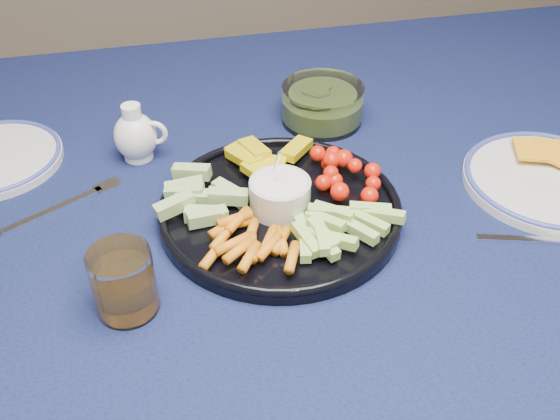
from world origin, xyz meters
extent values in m
cylinder|color=#4D2C19|center=(0.72, 0.42, 0.35)|extent=(0.07, 0.07, 0.70)
cube|color=#4D2C19|center=(0.00, 0.00, 0.72)|extent=(1.60, 1.00, 0.04)
cube|color=#0D1137|center=(0.00, 0.00, 0.74)|extent=(1.66, 1.06, 0.01)
cube|color=#0D1137|center=(0.00, 0.53, 0.60)|extent=(1.66, 0.01, 0.30)
cylinder|color=black|center=(-0.01, -0.08, 0.75)|extent=(0.34, 0.34, 0.01)
torus|color=black|center=(-0.01, -0.08, 0.76)|extent=(0.34, 0.34, 0.01)
cylinder|color=silver|center=(-0.01, -0.08, 0.78)|extent=(0.08, 0.08, 0.04)
cylinder|color=white|center=(-0.01, -0.08, 0.80)|extent=(0.07, 0.07, 0.01)
cylinder|color=white|center=(-0.20, 0.11, 0.75)|extent=(0.05, 0.05, 0.01)
ellipsoid|color=white|center=(-0.20, 0.11, 0.78)|extent=(0.07, 0.07, 0.08)
cylinder|color=white|center=(-0.20, 0.11, 0.82)|extent=(0.03, 0.03, 0.03)
torus|color=white|center=(-0.17, 0.10, 0.79)|extent=(0.04, 0.02, 0.04)
torus|color=#38449E|center=(-0.20, 0.11, 0.81)|extent=(0.03, 0.03, 0.00)
cylinder|color=white|center=(0.12, 0.16, 0.78)|extent=(0.14, 0.14, 0.06)
cylinder|color=#506C1E|center=(0.12, 0.16, 0.77)|extent=(0.11, 0.11, 0.03)
cylinder|color=silver|center=(0.39, -0.10, 0.75)|extent=(0.25, 0.25, 0.01)
torus|color=#38449E|center=(0.39, -0.10, 0.76)|extent=(0.24, 0.24, 0.01)
cylinder|color=white|center=(-0.22, -0.20, 0.79)|extent=(0.07, 0.07, 0.09)
cylinder|color=gold|center=(-0.22, -0.20, 0.77)|extent=(0.06, 0.06, 0.05)
cube|color=white|center=(-0.32, 0.00, 0.75)|extent=(0.14, 0.08, 0.00)
cube|color=white|center=(-0.25, 0.04, 0.75)|extent=(0.04, 0.04, 0.00)
cube|color=white|center=(0.31, -0.21, 0.75)|extent=(0.14, 0.05, 0.00)
camera|label=1|loc=(-0.16, -0.73, 1.31)|focal=40.00mm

